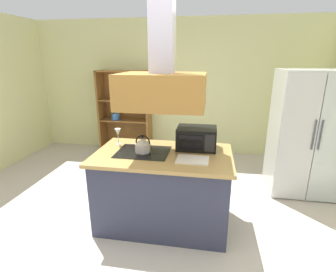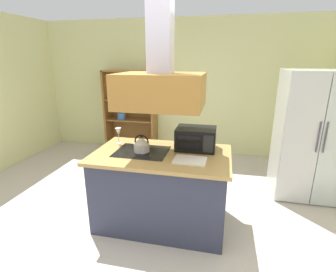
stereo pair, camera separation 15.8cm
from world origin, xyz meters
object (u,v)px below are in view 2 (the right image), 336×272
Objects in this scene: kettle at (142,145)px; microwave at (196,138)px; wine_glass_on_counter at (118,132)px; dish_cabinet at (131,116)px; refrigerator at (311,135)px; cutting_board at (190,160)px.

microwave reaches higher than kettle.
microwave is at bearing 0.94° from wine_glass_on_counter.
dish_cabinet reaches higher than kettle.
refrigerator is at bearing 30.78° from microwave.
dish_cabinet is at bearing 158.30° from refrigerator.
refrigerator is 1.79m from microwave.
refrigerator is 2.42m from kettle.
kettle is at bearing 164.83° from cutting_board.
dish_cabinet is 2.30m from wine_glass_on_counter.
refrigerator reaches higher than kettle.
kettle is at bearing -159.07° from microwave.
cutting_board is at bearing -21.20° from wine_glass_on_counter.
kettle is 0.64m from microwave.
microwave is at bearing -53.19° from dish_cabinet.
dish_cabinet reaches higher than microwave.
dish_cabinet is 5.01× the size of cutting_board.
refrigerator is 1.05× the size of dish_cabinet.
microwave is (-1.53, -0.91, 0.13)m from refrigerator.
kettle is 0.44m from wine_glass_on_counter.
microwave is at bearing -149.22° from refrigerator.
refrigerator reaches higher than microwave.
cutting_board is (1.60, -2.55, 0.16)m from dish_cabinet.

